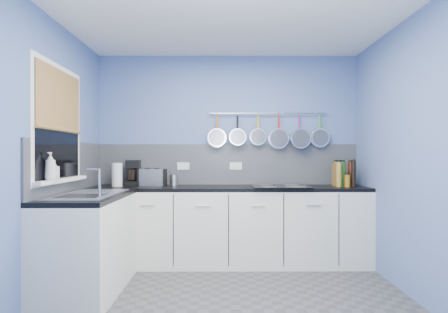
{
  "coord_description": "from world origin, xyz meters",
  "views": [
    {
      "loc": [
        -0.07,
        -3.13,
        1.26
      ],
      "look_at": [
        -0.05,
        0.75,
        1.25
      ],
      "focal_mm": 29.82,
      "sensor_mm": 36.0,
      "label": 1
    }
  ],
  "objects_px": {
    "soap_bottle_b": "(54,170)",
    "hob": "(280,186)",
    "soap_bottle_a": "(50,166)",
    "canister": "(174,180)",
    "coffee_maker": "(133,173)",
    "paper_towel": "(117,175)",
    "toaster": "(152,177)"
  },
  "relations": [
    {
      "from": "soap_bottle_a",
      "to": "toaster",
      "type": "xyz_separation_m",
      "value": [
        0.62,
        1.28,
        -0.17
      ]
    },
    {
      "from": "toaster",
      "to": "coffee_maker",
      "type": "bearing_deg",
      "value": -174.87
    },
    {
      "from": "soap_bottle_b",
      "to": "hob",
      "type": "relative_size",
      "value": 0.27
    },
    {
      "from": "soap_bottle_a",
      "to": "hob",
      "type": "height_order",
      "value": "soap_bottle_a"
    },
    {
      "from": "soap_bottle_b",
      "to": "hob",
      "type": "xyz_separation_m",
      "value": [
        2.13,
        1.04,
        -0.23
      ]
    },
    {
      "from": "canister",
      "to": "toaster",
      "type": "bearing_deg",
      "value": 178.5
    },
    {
      "from": "soap_bottle_a",
      "to": "coffee_maker",
      "type": "height_order",
      "value": "soap_bottle_a"
    },
    {
      "from": "coffee_maker",
      "to": "canister",
      "type": "distance_m",
      "value": 0.5
    },
    {
      "from": "canister",
      "to": "soap_bottle_b",
      "type": "bearing_deg",
      "value": -126.46
    },
    {
      "from": "paper_towel",
      "to": "coffee_maker",
      "type": "relative_size",
      "value": 0.89
    },
    {
      "from": "soap_bottle_a",
      "to": "paper_towel",
      "type": "distance_m",
      "value": 1.22
    },
    {
      "from": "soap_bottle_a",
      "to": "toaster",
      "type": "relative_size",
      "value": 0.77
    },
    {
      "from": "coffee_maker",
      "to": "hob",
      "type": "height_order",
      "value": "coffee_maker"
    },
    {
      "from": "soap_bottle_a",
      "to": "canister",
      "type": "xyz_separation_m",
      "value": [
        0.89,
        1.27,
        -0.2
      ]
    },
    {
      "from": "hob",
      "to": "soap_bottle_b",
      "type": "bearing_deg",
      "value": -154.06
    },
    {
      "from": "hob",
      "to": "toaster",
      "type": "bearing_deg",
      "value": 173.58
    },
    {
      "from": "soap_bottle_a",
      "to": "paper_towel",
      "type": "height_order",
      "value": "soap_bottle_a"
    },
    {
      "from": "canister",
      "to": "hob",
      "type": "distance_m",
      "value": 1.26
    },
    {
      "from": "soap_bottle_b",
      "to": "toaster",
      "type": "height_order",
      "value": "soap_bottle_b"
    },
    {
      "from": "paper_towel",
      "to": "canister",
      "type": "distance_m",
      "value": 0.67
    },
    {
      "from": "soap_bottle_b",
      "to": "coffee_maker",
      "type": "xyz_separation_m",
      "value": [
        0.39,
        1.22,
        -0.08
      ]
    },
    {
      "from": "soap_bottle_a",
      "to": "coffee_maker",
      "type": "relative_size",
      "value": 0.79
    },
    {
      "from": "toaster",
      "to": "soap_bottle_a",
      "type": "bearing_deg",
      "value": -107.88
    },
    {
      "from": "toaster",
      "to": "hob",
      "type": "distance_m",
      "value": 1.52
    },
    {
      "from": "soap_bottle_a",
      "to": "canister",
      "type": "bearing_deg",
      "value": 55.18
    },
    {
      "from": "soap_bottle_b",
      "to": "paper_towel",
      "type": "relative_size",
      "value": 0.63
    },
    {
      "from": "coffee_maker",
      "to": "paper_towel",
      "type": "bearing_deg",
      "value": -151.68
    },
    {
      "from": "paper_towel",
      "to": "canister",
      "type": "bearing_deg",
      "value": 7.41
    },
    {
      "from": "soap_bottle_b",
      "to": "coffee_maker",
      "type": "bearing_deg",
      "value": 72.19
    },
    {
      "from": "soap_bottle_a",
      "to": "coffee_maker",
      "type": "distance_m",
      "value": 1.36
    },
    {
      "from": "paper_towel",
      "to": "hob",
      "type": "bearing_deg",
      "value": -2.34
    },
    {
      "from": "canister",
      "to": "coffee_maker",
      "type": "bearing_deg",
      "value": 177.8
    }
  ]
}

